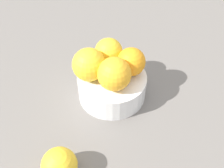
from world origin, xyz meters
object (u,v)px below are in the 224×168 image
object	(u,v)px
orange_in_bowl_0	(114,74)
orange_in_bowl_2	(131,62)
fruit_bowl	(112,86)
orange_in_bowl_1	(89,65)
orange_loose_0	(59,165)
orange_in_bowl_3	(109,52)

from	to	relation	value
orange_in_bowl_0	orange_in_bowl_2	bearing A→B (deg)	-19.28
fruit_bowl	orange_in_bowl_1	xyz separation A→B (cm)	(-1.69, 4.40, 6.39)
fruit_bowl	orange_in_bowl_0	distance (cm)	6.91
orange_in_bowl_1	orange_loose_0	bearing A→B (deg)	-171.24
fruit_bowl	orange_loose_0	world-z (taller)	orange_loose_0
fruit_bowl	orange_loose_0	size ratio (longest dim) A/B	2.34
orange_loose_0	orange_in_bowl_1	bearing A→B (deg)	8.76
orange_in_bowl_1	orange_in_bowl_3	xyz separation A→B (cm)	(5.65, -2.05, -0.43)
orange_in_bowl_0	orange_in_bowl_3	size ratio (longest dim) A/B	1.13
orange_in_bowl_3	orange_loose_0	size ratio (longest dim) A/B	0.96
orange_in_bowl_1	orange_in_bowl_2	size ratio (longest dim) A/B	1.15
orange_in_bowl_2	orange_in_bowl_3	xyz separation A→B (cm)	(1.15, 5.54, 0.04)
orange_in_bowl_0	orange_loose_0	distance (cm)	20.05
orange_in_bowl_3	orange_in_bowl_0	bearing A→B (deg)	-149.09
orange_in_bowl_2	orange_loose_0	bearing A→B (deg)	169.26
orange_in_bowl_1	orange_in_bowl_3	distance (cm)	6.03
orange_in_bowl_2	orange_in_bowl_3	size ratio (longest dim) A/B	0.99
orange_in_bowl_0	orange_in_bowl_1	size ratio (longest dim) A/B	0.99
orange_in_bowl_1	orange_loose_0	distance (cm)	20.68
orange_loose_0	orange_in_bowl_2	bearing A→B (deg)	-10.74
orange_in_bowl_0	orange_in_bowl_2	xyz separation A→B (cm)	(5.11, -1.79, -0.43)
orange_in_bowl_0	orange_in_bowl_2	world-z (taller)	orange_in_bowl_0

